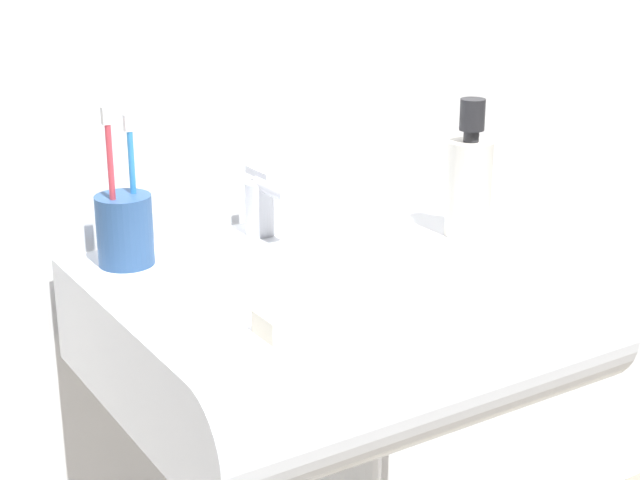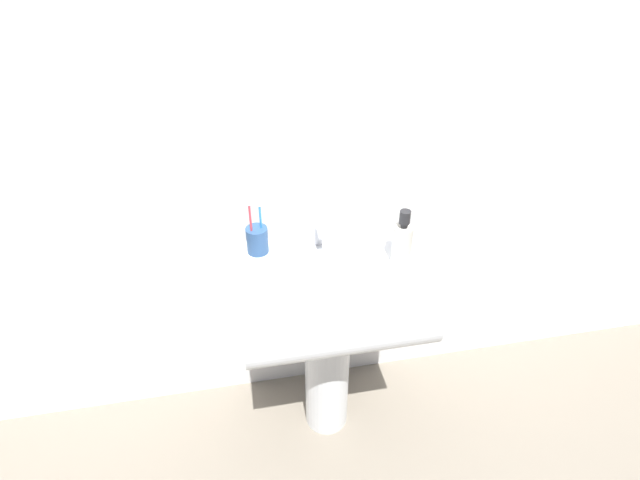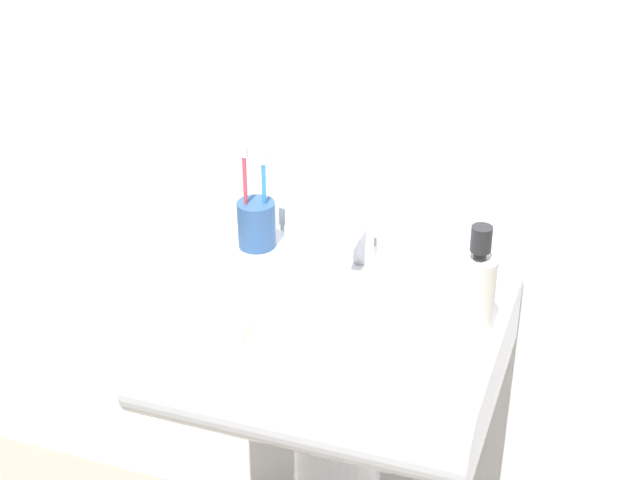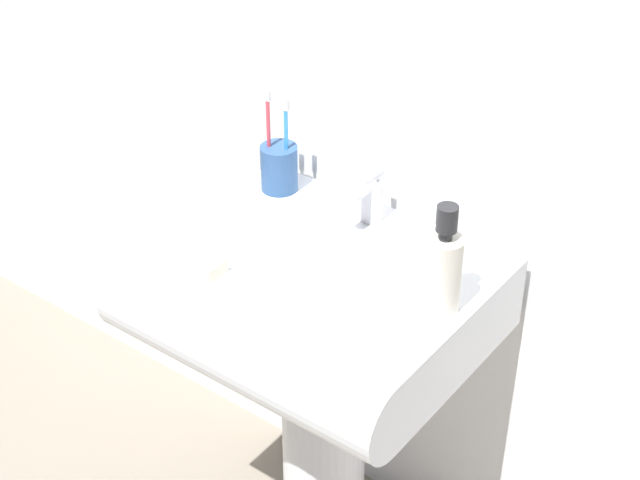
# 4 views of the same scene
# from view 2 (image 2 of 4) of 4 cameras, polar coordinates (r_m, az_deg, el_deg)

# --- Properties ---
(ground_plane) EXTENTS (6.00, 6.00, 0.00)m
(ground_plane) POSITION_cam_2_polar(r_m,az_deg,el_deg) (2.01, 0.74, -19.53)
(ground_plane) COLOR gray
(ground_plane) RESTS_ON ground
(wall_back) EXTENTS (5.00, 0.05, 2.40)m
(wall_back) POSITION_cam_2_polar(r_m,az_deg,el_deg) (1.47, -0.83, 17.57)
(wall_back) COLOR white
(wall_back) RESTS_ON ground
(sink_pedestal) EXTENTS (0.15, 0.15, 0.59)m
(sink_pedestal) POSITION_cam_2_polar(r_m,az_deg,el_deg) (1.78, 0.81, -14.08)
(sink_pedestal) COLOR white
(sink_pedestal) RESTS_ON ground
(sink_basin) EXTENTS (0.54, 0.46, 0.13)m
(sink_basin) POSITION_cam_2_polar(r_m,az_deg,el_deg) (1.49, 1.30, -6.47)
(sink_basin) COLOR white
(sink_basin) RESTS_ON sink_pedestal
(faucet) EXTENTS (0.04, 0.10, 0.09)m
(faucet) POSITION_cam_2_polar(r_m,az_deg,el_deg) (1.57, -0.21, 0.95)
(faucet) COLOR silver
(faucet) RESTS_ON sink_basin
(toothbrush_cup) EXTENTS (0.07, 0.07, 0.19)m
(toothbrush_cup) POSITION_cam_2_polar(r_m,az_deg,el_deg) (1.54, -7.19, 0.09)
(toothbrush_cup) COLOR #2D5184
(toothbrush_cup) RESTS_ON sink_basin
(soap_bottle) EXTENTS (0.06, 0.06, 0.18)m
(soap_bottle) POSITION_cam_2_polar(r_m,az_deg,el_deg) (1.49, 9.36, -0.26)
(soap_bottle) COLOR silver
(soap_bottle) RESTS_ON sink_basin
(bar_soap) EXTENTS (0.07, 0.04, 0.02)m
(bar_soap) POSITION_cam_2_polar(r_m,az_deg,el_deg) (1.35, -3.25, -7.41)
(bar_soap) COLOR silver
(bar_soap) RESTS_ON sink_basin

